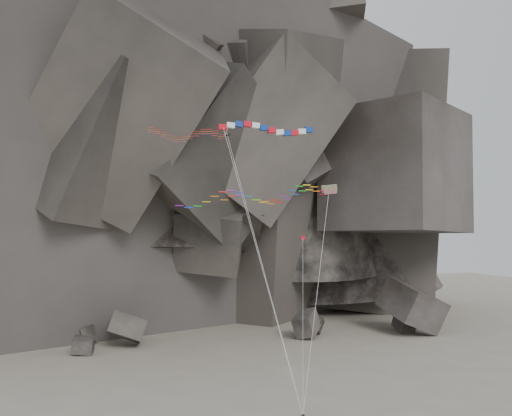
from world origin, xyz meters
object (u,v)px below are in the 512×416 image
object	(u,v)px
banner_kite	(267,130)
pennant_kite	(303,268)
delta_kite	(184,134)
parafoil_kite	(251,196)

from	to	relation	value
banner_kite	pennant_kite	world-z (taller)	banner_kite
delta_kite	pennant_kite	world-z (taller)	delta_kite
banner_kite	pennant_kite	size ratio (longest dim) A/B	1.74
delta_kite	pennant_kite	bearing A→B (deg)	-8.52
banner_kite	delta_kite	bearing A→B (deg)	146.99
delta_kite	parafoil_kite	xyz separation A→B (m)	(4.48, -7.28, -6.41)
delta_kite	pennant_kite	xyz separation A→B (m)	(10.05, -5.82, -12.98)
delta_kite	banner_kite	distance (m)	8.50
pennant_kite	banner_kite	bearing A→B (deg)	147.25
delta_kite	pennant_kite	size ratio (longest dim) A/B	1.77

